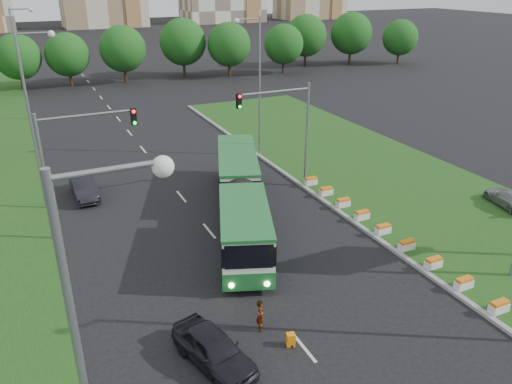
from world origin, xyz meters
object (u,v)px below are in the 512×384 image
articulated_bus (236,197)px  pedestrian (260,315)px  traffic_mast_left (71,154)px  shopping_trolley (291,340)px  car_median (509,198)px  car_left_far (84,188)px  traffic_mast_median (288,121)px  car_left_near (214,349)px

articulated_bus → pedestrian: articulated_bus is taller
articulated_bus → traffic_mast_left: bearing=-173.6°
articulated_bus → pedestrian: size_ratio=10.97×
traffic_mast_left → shopping_trolley: (6.90, -14.70, -5.03)m
car_median → pedestrian: size_ratio=2.58×
car_left_far → pedestrian: pedestrian is taller
car_median → shopping_trolley: 21.60m
car_median → shopping_trolley: size_ratio=6.46×
car_left_far → pedestrian: (5.27, -19.06, 0.05)m
traffic_mast_median → car_median: 16.45m
traffic_mast_left → car_median: 29.33m
pedestrian → articulated_bus: bearing=-0.5°
traffic_mast_median → car_left_far: traffic_mast_median is taller
traffic_mast_median → traffic_mast_left: bearing=-176.2°
traffic_mast_left → articulated_bus: size_ratio=0.46×
articulated_bus → car_left_far: (-8.63, 8.35, -1.02)m
car_median → pedestrian: (-21.46, -4.46, 0.05)m
traffic_mast_median → car_median: size_ratio=1.95×
traffic_mast_left → car_left_far: (0.90, 5.93, -4.60)m
traffic_mast_left → car_left_near: size_ratio=1.79×
traffic_mast_median → car_median: traffic_mast_median is taller
car_median → traffic_mast_left: bearing=-5.9°
articulated_bus → pedestrian: (-3.35, -10.71, -0.97)m
car_left_near → pedestrian: 2.97m
articulated_bus → car_median: 19.19m
car_median → shopping_trolley: (-20.73, -6.03, -0.43)m
traffic_mast_median → pedestrian: traffic_mast_median is taller
articulated_bus → car_left_near: 13.38m
traffic_mast_median → articulated_bus: size_ratio=0.46×
traffic_mast_left → car_left_near: (3.44, -14.30, -4.59)m
traffic_mast_left → car_left_near: bearing=-76.5°
car_left_far → pedestrian: 19.77m
traffic_mast_median → car_left_far: 15.77m
traffic_mast_median → car_left_far: size_ratio=1.77×
car_left_near → shopping_trolley: 3.51m
car_left_near → car_median: bearing=-1.8°
articulated_bus → shopping_trolley: articulated_bus is taller
car_left_near → car_left_far: bearing=82.2°
traffic_mast_median → car_left_near: 19.81m
traffic_mast_median → shopping_trolley: size_ratio=12.57×
articulated_bus → car_left_near: articulated_bus is taller
car_left_near → shopping_trolley: bearing=-21.6°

